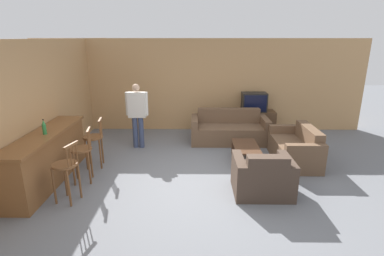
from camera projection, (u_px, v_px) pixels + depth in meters
name	position (u px, v px, depth m)	size (l,w,h in m)	color
ground_plane	(200.00, 184.00, 5.59)	(24.00, 24.00, 0.00)	slate
wall_back	(199.00, 85.00, 8.56)	(9.40, 0.08, 2.60)	tan
wall_left	(53.00, 101.00, 6.44)	(0.08, 8.50, 2.60)	tan
bar_counter	(48.00, 157.00, 5.56)	(0.55, 2.47, 0.97)	brown
bar_chair_near	(66.00, 169.00, 4.85)	(0.48, 0.48, 1.03)	brown
bar_chair_mid	(82.00, 153.00, 5.53)	(0.47, 0.47, 1.03)	brown
bar_chair_far	(94.00, 141.00, 6.20)	(0.46, 0.46, 1.03)	brown
couch_far	(229.00, 130.00, 7.77)	(1.96, 0.87, 0.82)	brown
armchair_near	(263.00, 177.00, 5.18)	(0.99, 0.82, 0.81)	#423328
loveseat_right	(296.00, 149.00, 6.51)	(0.80, 1.47, 0.79)	brown
coffee_table	(246.00, 148.00, 6.53)	(0.53, 0.96, 0.37)	#472D1E
tv_unit	(253.00, 122.00, 8.51)	(1.20, 0.51, 0.63)	#513823
tv	(254.00, 102.00, 8.34)	(0.67, 0.41, 0.52)	black
bottle	(44.00, 127.00, 5.31)	(0.07, 0.07, 0.28)	#2D7F3D
person_by_window	(137.00, 112.00, 7.20)	(0.54, 0.18, 1.58)	#384260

